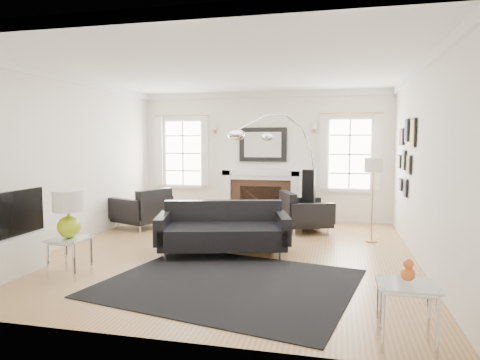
% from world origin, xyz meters
% --- Properties ---
extents(floor, '(6.00, 6.00, 0.00)m').
position_xyz_m(floor, '(0.00, 0.00, 0.00)').
color(floor, '#9E6C42').
rests_on(floor, ground).
extents(back_wall, '(5.50, 0.04, 2.80)m').
position_xyz_m(back_wall, '(0.00, 3.00, 1.40)').
color(back_wall, white).
rests_on(back_wall, floor).
extents(front_wall, '(5.50, 0.04, 2.80)m').
position_xyz_m(front_wall, '(0.00, -3.00, 1.40)').
color(front_wall, white).
rests_on(front_wall, floor).
extents(left_wall, '(0.04, 6.00, 2.80)m').
position_xyz_m(left_wall, '(-2.75, 0.00, 1.40)').
color(left_wall, white).
rests_on(left_wall, floor).
extents(right_wall, '(0.04, 6.00, 2.80)m').
position_xyz_m(right_wall, '(2.75, 0.00, 1.40)').
color(right_wall, white).
rests_on(right_wall, floor).
extents(ceiling, '(5.50, 6.00, 0.02)m').
position_xyz_m(ceiling, '(0.00, 0.00, 2.80)').
color(ceiling, white).
rests_on(ceiling, back_wall).
extents(crown_molding, '(5.50, 6.00, 0.12)m').
position_xyz_m(crown_molding, '(0.00, 0.00, 2.74)').
color(crown_molding, white).
rests_on(crown_molding, back_wall).
extents(fireplace, '(1.70, 0.69, 1.11)m').
position_xyz_m(fireplace, '(0.00, 2.79, 0.54)').
color(fireplace, white).
rests_on(fireplace, floor).
extents(mantel_mirror, '(1.05, 0.07, 0.75)m').
position_xyz_m(mantel_mirror, '(0.00, 2.95, 1.65)').
color(mantel_mirror, black).
rests_on(mantel_mirror, back_wall).
extents(window_left, '(1.24, 0.15, 1.62)m').
position_xyz_m(window_left, '(-1.85, 2.95, 1.46)').
color(window_left, white).
rests_on(window_left, back_wall).
extents(window_right, '(1.24, 0.15, 1.62)m').
position_xyz_m(window_right, '(1.85, 2.95, 1.46)').
color(window_right, white).
rests_on(window_right, back_wall).
extents(gallery_wall, '(0.04, 1.73, 1.29)m').
position_xyz_m(gallery_wall, '(2.72, 1.30, 1.53)').
color(gallery_wall, black).
rests_on(gallery_wall, right_wall).
extents(tv_unit, '(0.35, 1.00, 1.09)m').
position_xyz_m(tv_unit, '(-2.44, -1.70, 0.33)').
color(tv_unit, white).
rests_on(tv_unit, floor).
extents(area_rug, '(3.30, 2.93, 0.01)m').
position_xyz_m(area_rug, '(0.36, -1.42, 0.01)').
color(area_rug, black).
rests_on(area_rug, floor).
extents(sofa, '(2.13, 1.35, 0.64)m').
position_xyz_m(sofa, '(-0.08, -0.08, 0.35)').
color(sofa, black).
rests_on(sofa, floor).
extents(armchair_left, '(1.15, 1.22, 0.66)m').
position_xyz_m(armchair_left, '(-2.14, 1.43, 0.37)').
color(armchair_left, black).
rests_on(armchair_left, floor).
extents(armchair_right, '(1.10, 1.17, 0.63)m').
position_xyz_m(armchair_right, '(0.99, 1.79, 0.35)').
color(armchair_right, black).
rests_on(armchair_right, floor).
extents(coffee_table, '(0.96, 0.96, 0.43)m').
position_xyz_m(coffee_table, '(-0.42, 1.20, 0.39)').
color(coffee_table, silver).
rests_on(coffee_table, floor).
extents(side_table_left, '(0.45, 0.45, 0.49)m').
position_xyz_m(side_table_left, '(-1.69, -1.61, 0.39)').
color(side_table_left, silver).
rests_on(side_table_left, floor).
extents(nesting_table, '(0.49, 0.41, 0.54)m').
position_xyz_m(nesting_table, '(2.20, -2.65, 0.42)').
color(nesting_table, silver).
rests_on(nesting_table, floor).
extents(gourd_lamp, '(0.38, 0.38, 0.61)m').
position_xyz_m(gourd_lamp, '(-1.69, -1.61, 0.84)').
color(gourd_lamp, '#B2CC19').
rests_on(gourd_lamp, side_table_left).
extents(orange_vase, '(0.12, 0.12, 0.19)m').
position_xyz_m(orange_vase, '(2.20, -2.65, 0.64)').
color(orange_vase, '#DD5C1C').
rests_on(orange_vase, nesting_table).
extents(arc_floor_lamp, '(1.64, 1.52, 2.32)m').
position_xyz_m(arc_floor_lamp, '(0.50, 1.80, 1.26)').
color(arc_floor_lamp, silver).
rests_on(arc_floor_lamp, floor).
extents(stick_floor_lamp, '(0.29, 0.29, 1.44)m').
position_xyz_m(stick_floor_lamp, '(2.20, 1.19, 1.24)').
color(stick_floor_lamp, '#B7773F').
rests_on(stick_floor_lamp, floor).
extents(speaker_tower, '(0.26, 0.26, 1.16)m').
position_xyz_m(speaker_tower, '(1.07, 2.15, 0.58)').
color(speaker_tower, black).
rests_on(speaker_tower, floor).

